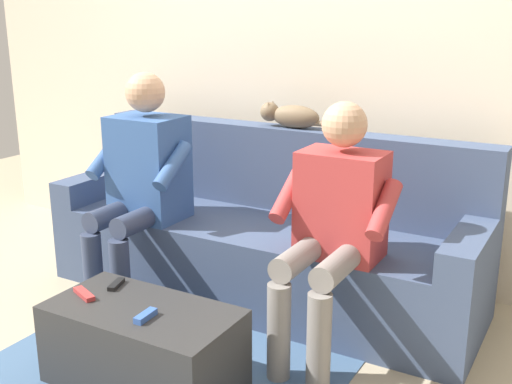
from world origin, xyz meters
TOP-DOWN VIEW (x-y plane):
  - ground_plane at (0.00, 0.60)m, footprint 8.00×8.00m
  - back_wall at (0.00, -0.66)m, footprint 4.95×0.06m
  - couch at (0.00, -0.13)m, footprint 2.30×0.73m
  - coffee_table at (0.00, 0.89)m, footprint 0.78×0.41m
  - person_left_seated at (-0.55, 0.24)m, footprint 0.52×0.58m
  - person_right_seated at (0.55, 0.20)m, footprint 0.52×0.56m
  - cat_on_backrest at (-0.03, -0.37)m, footprint 0.50×0.11m
  - remote_black at (0.23, 0.78)m, footprint 0.06×0.12m
  - remote_blue at (-0.07, 0.95)m, footprint 0.04×0.11m
  - remote_red at (0.28, 0.92)m, footprint 0.14×0.09m
  - floor_rug at (0.00, 0.77)m, footprint 1.47×1.45m

SIDE VIEW (x-z plane):
  - ground_plane at x=0.00m, z-range 0.00..0.00m
  - floor_rug at x=0.00m, z-range 0.00..0.01m
  - coffee_table at x=0.00m, z-range 0.00..0.34m
  - couch at x=0.00m, z-range -0.14..0.74m
  - remote_black at x=0.23m, z-range 0.34..0.36m
  - remote_red at x=0.28m, z-range 0.34..0.36m
  - remote_blue at x=-0.07m, z-range 0.34..0.37m
  - person_left_seated at x=-0.55m, z-range 0.07..1.18m
  - person_right_seated at x=0.55m, z-range 0.07..1.26m
  - cat_on_backrest at x=-0.03m, z-range 0.88..1.01m
  - back_wall at x=0.00m, z-range 0.00..2.58m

